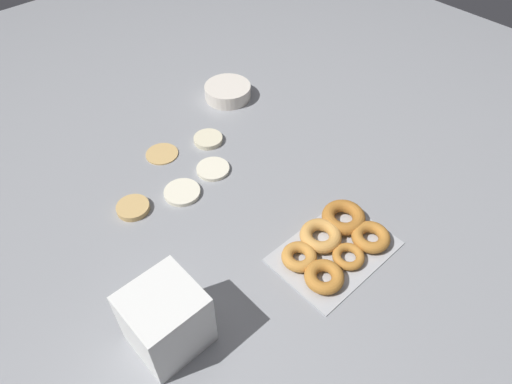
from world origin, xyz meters
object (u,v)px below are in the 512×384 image
(pancake_3, at_px, (208,139))
(pancake_4, at_px, (182,192))
(pancake_0, at_px, (133,208))
(pancake_1, at_px, (162,153))
(pancake_2, at_px, (213,169))
(donut_tray, at_px, (335,243))
(batter_bowl, at_px, (228,92))
(container_stack, at_px, (166,319))

(pancake_3, relative_size, pancake_4, 0.89)
(pancake_0, distance_m, pancake_1, 0.23)
(pancake_1, xyz_separation_m, pancake_2, (0.07, -0.16, 0.00))
(donut_tray, relative_size, batter_bowl, 1.88)
(pancake_2, bearing_deg, pancake_3, 57.47)
(batter_bowl, height_order, container_stack, container_stack)
(pancake_0, height_order, batter_bowl, batter_bowl)
(pancake_2, xyz_separation_m, pancake_4, (-0.12, -0.02, 0.00))
(batter_bowl, bearing_deg, pancake_2, -137.00)
(pancake_0, relative_size, batter_bowl, 0.56)
(pancake_1, relative_size, pancake_3, 1.09)
(container_stack, bearing_deg, batter_bowl, 41.98)
(pancake_1, height_order, pancake_4, pancake_4)
(pancake_3, distance_m, donut_tray, 0.53)
(batter_bowl, bearing_deg, pancake_0, -156.64)
(container_stack, bearing_deg, pancake_2, 41.25)
(pancake_4, distance_m, container_stack, 0.43)
(donut_tray, xyz_separation_m, batter_bowl, (0.22, 0.67, 0.01))
(pancake_4, bearing_deg, donut_tray, -67.39)
(pancake_0, relative_size, pancake_3, 0.98)
(pancake_2, xyz_separation_m, pancake_3, (0.07, 0.11, 0.00))
(donut_tray, bearing_deg, container_stack, 169.82)
(pancake_1, height_order, batter_bowl, batter_bowl)
(pancake_1, height_order, pancake_3, pancake_3)
(pancake_2, xyz_separation_m, container_stack, (-0.39, -0.34, 0.08))
(batter_bowl, distance_m, container_stack, 0.89)
(pancake_1, xyz_separation_m, donut_tray, (0.12, -0.58, 0.01))
(container_stack, bearing_deg, pancake_4, 50.55)
(batter_bowl, bearing_deg, pancake_4, -145.69)
(batter_bowl, bearing_deg, container_stack, -138.02)
(batter_bowl, bearing_deg, pancake_3, -144.96)
(donut_tray, distance_m, batter_bowl, 0.71)
(pancake_3, height_order, container_stack, container_stack)
(pancake_2, bearing_deg, pancake_0, 174.28)
(donut_tray, bearing_deg, batter_bowl, 71.74)
(pancake_0, height_order, pancake_1, pancake_0)
(pancake_4, xyz_separation_m, container_stack, (-0.27, -0.33, 0.07))
(pancake_0, distance_m, pancake_2, 0.25)
(pancake_1, relative_size, container_stack, 0.60)
(pancake_0, xyz_separation_m, pancake_3, (0.32, 0.09, -0.00))
(pancake_3, distance_m, container_stack, 0.65)
(pancake_0, xyz_separation_m, donut_tray, (0.30, -0.45, 0.01))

